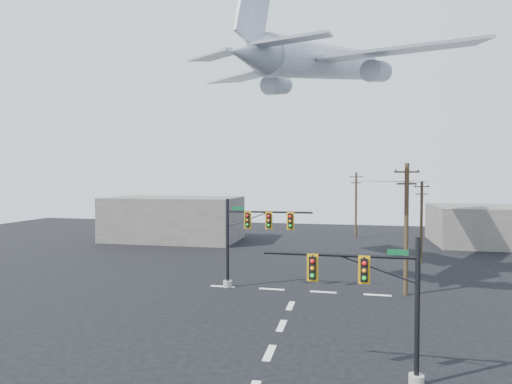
% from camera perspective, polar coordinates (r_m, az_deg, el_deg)
% --- Properties ---
extents(ground, '(120.00, 120.00, 0.00)m').
position_cam_1_polar(ground, '(22.84, 1.81, -20.66)').
color(ground, black).
rests_on(ground, ground).
extents(lane_markings, '(14.00, 21.20, 0.01)m').
position_cam_1_polar(lane_markings, '(27.77, 3.87, -16.46)').
color(lane_markings, silver).
rests_on(lane_markings, ground).
extents(signal_mast_near, '(6.87, 0.69, 6.31)m').
position_cam_1_polar(signal_mast_near, '(19.53, 16.38, -14.04)').
color(signal_mast_near, gray).
rests_on(signal_mast_near, ground).
extents(signal_mast_far, '(7.11, 0.78, 7.09)m').
position_cam_1_polar(signal_mast_far, '(33.84, -1.05, -6.12)').
color(signal_mast_far, gray).
rests_on(signal_mast_far, ground).
extents(utility_pole_a, '(1.89, 0.82, 9.84)m').
position_cam_1_polar(utility_pole_a, '(33.67, 19.40, -4.35)').
color(utility_pole_a, '#402E1B').
rests_on(utility_pole_a, ground).
extents(utility_pole_b, '(1.60, 0.80, 8.39)m').
position_cam_1_polar(utility_pole_b, '(46.89, 21.19, -3.53)').
color(utility_pole_b, '#402E1B').
rests_on(utility_pole_b, ground).
extents(utility_pole_c, '(1.87, 0.78, 9.48)m').
position_cam_1_polar(utility_pole_c, '(63.30, 13.18, -1.53)').
color(utility_pole_c, '#402E1B').
rests_on(utility_pole_c, ground).
extents(power_lines, '(7.86, 29.98, 0.20)m').
position_cam_1_polar(power_lines, '(48.56, 17.97, 1.37)').
color(power_lines, black).
extents(airliner, '(24.87, 27.06, 7.77)m').
position_cam_1_polar(airliner, '(39.95, 9.01, 16.76)').
color(airliner, silver).
extents(building_left, '(18.00, 10.00, 6.00)m').
position_cam_1_polar(building_left, '(60.87, -10.93, -3.50)').
color(building_left, slate).
rests_on(building_left, ground).
extents(building_right, '(14.00, 12.00, 5.00)m').
position_cam_1_polar(building_right, '(63.73, 28.76, -3.92)').
color(building_right, slate).
rests_on(building_right, ground).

